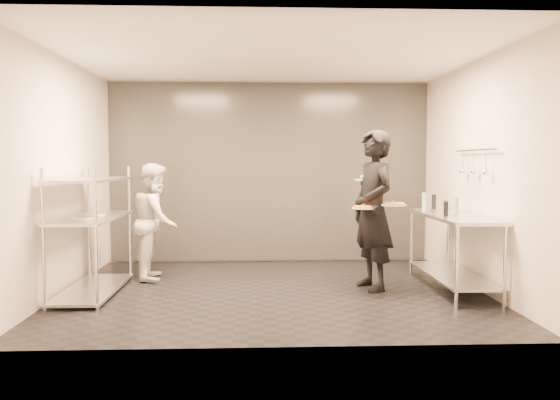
{
  "coord_description": "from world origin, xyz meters",
  "views": [
    {
      "loc": [
        -0.2,
        -6.49,
        1.56
      ],
      "look_at": [
        0.08,
        0.04,
        1.1
      ],
      "focal_mm": 35.0,
      "sensor_mm": 36.0,
      "label": 1
    }
  ],
  "objects_px": {
    "bottle_dark": "(434,202)",
    "prep_counter": "(452,239)",
    "bottle_clear": "(456,205)",
    "waiter": "(373,210)",
    "salad_plate": "(365,178)",
    "pizza_plate_near": "(364,207)",
    "pos_monitor": "(446,208)",
    "pizza_plate_far": "(394,204)",
    "chef": "(156,221)",
    "bottle_green": "(424,201)",
    "pass_rack": "(92,229)"
  },
  "relations": [
    {
      "from": "pos_monitor",
      "to": "bottle_dark",
      "type": "relative_size",
      "value": 1.22
    },
    {
      "from": "prep_counter",
      "to": "chef",
      "type": "relative_size",
      "value": 1.17
    },
    {
      "from": "pizza_plate_near",
      "to": "bottle_green",
      "type": "height_order",
      "value": "bottle_green"
    },
    {
      "from": "chef",
      "to": "pos_monitor",
      "type": "relative_size",
      "value": 6.43
    },
    {
      "from": "bottle_dark",
      "to": "prep_counter",
      "type": "bearing_deg",
      "value": -91.81
    },
    {
      "from": "pizza_plate_near",
      "to": "pos_monitor",
      "type": "xyz_separation_m",
      "value": [
        0.99,
        0.01,
        -0.01
      ]
    },
    {
      "from": "waiter",
      "to": "prep_counter",
      "type": "bearing_deg",
      "value": 69.2
    },
    {
      "from": "pizza_plate_near",
      "to": "salad_plate",
      "type": "height_order",
      "value": "salad_plate"
    },
    {
      "from": "pizza_plate_far",
      "to": "waiter",
      "type": "bearing_deg",
      "value": 128.42
    },
    {
      "from": "salad_plate",
      "to": "pizza_plate_near",
      "type": "bearing_deg",
      "value": -102.07
    },
    {
      "from": "prep_counter",
      "to": "bottle_green",
      "type": "bearing_deg",
      "value": 97.5
    },
    {
      "from": "waiter",
      "to": "bottle_green",
      "type": "xyz_separation_m",
      "value": [
        0.86,
        0.73,
        0.06
      ]
    },
    {
      "from": "prep_counter",
      "to": "bottle_clear",
      "type": "height_order",
      "value": "bottle_clear"
    },
    {
      "from": "prep_counter",
      "to": "waiter",
      "type": "distance_m",
      "value": 1.02
    },
    {
      "from": "chef",
      "to": "salad_plate",
      "type": "xyz_separation_m",
      "value": [
        2.73,
        -0.39,
        0.58
      ]
    },
    {
      "from": "pass_rack",
      "to": "pizza_plate_near",
      "type": "xyz_separation_m",
      "value": [
        3.22,
        -0.09,
        0.25
      ]
    },
    {
      "from": "chef",
      "to": "bottle_dark",
      "type": "xyz_separation_m",
      "value": [
        3.76,
        -0.01,
        0.25
      ]
    },
    {
      "from": "pizza_plate_far",
      "to": "pos_monitor",
      "type": "xyz_separation_m",
      "value": [
        0.65,
        0.09,
        -0.06
      ]
    },
    {
      "from": "prep_counter",
      "to": "pizza_plate_near",
      "type": "bearing_deg",
      "value": -175.1
    },
    {
      "from": "bottle_dark",
      "to": "pizza_plate_near",
      "type": "bearing_deg",
      "value": -141.76
    },
    {
      "from": "pizza_plate_near",
      "to": "bottle_green",
      "type": "bearing_deg",
      "value": 41.68
    },
    {
      "from": "pizza_plate_near",
      "to": "waiter",
      "type": "bearing_deg",
      "value": 48.36
    },
    {
      "from": "bottle_dark",
      "to": "chef",
      "type": "bearing_deg",
      "value": 179.91
    },
    {
      "from": "bottle_clear",
      "to": "bottle_green",
      "type": "bearing_deg",
      "value": 112.65
    },
    {
      "from": "salad_plate",
      "to": "bottle_clear",
      "type": "height_order",
      "value": "salad_plate"
    },
    {
      "from": "prep_counter",
      "to": "bottle_clear",
      "type": "relative_size",
      "value": 8.98
    },
    {
      "from": "pizza_plate_near",
      "to": "pizza_plate_far",
      "type": "bearing_deg",
      "value": -12.56
    },
    {
      "from": "waiter",
      "to": "pizza_plate_near",
      "type": "relative_size",
      "value": 6.77
    },
    {
      "from": "salad_plate",
      "to": "bottle_dark",
      "type": "relative_size",
      "value": 1.35
    },
    {
      "from": "bottle_green",
      "to": "pos_monitor",
      "type": "bearing_deg",
      "value": -90.95
    },
    {
      "from": "prep_counter",
      "to": "pos_monitor",
      "type": "relative_size",
      "value": 7.52
    },
    {
      "from": "bottle_clear",
      "to": "pass_rack",
      "type": "bearing_deg",
      "value": -176.84
    },
    {
      "from": "salad_plate",
      "to": "bottle_dark",
      "type": "height_order",
      "value": "salad_plate"
    },
    {
      "from": "prep_counter",
      "to": "pizza_plate_near",
      "type": "height_order",
      "value": "pizza_plate_near"
    },
    {
      "from": "chef",
      "to": "pizza_plate_near",
      "type": "xyz_separation_m",
      "value": [
        2.62,
        -0.9,
        0.25
      ]
    },
    {
      "from": "pizza_plate_far",
      "to": "salad_plate",
      "type": "xyz_separation_m",
      "value": [
        -0.23,
        0.59,
        0.29
      ]
    },
    {
      "from": "pass_rack",
      "to": "pizza_plate_near",
      "type": "bearing_deg",
      "value": -1.65
    },
    {
      "from": "waiter",
      "to": "salad_plate",
      "type": "distance_m",
      "value": 0.51
    },
    {
      "from": "waiter",
      "to": "chef",
      "type": "relative_size",
      "value": 1.26
    },
    {
      "from": "pizza_plate_far",
      "to": "bottle_green",
      "type": "distance_m",
      "value": 1.18
    },
    {
      "from": "bottle_green",
      "to": "pizza_plate_near",
      "type": "bearing_deg",
      "value": -138.32
    },
    {
      "from": "chef",
      "to": "pizza_plate_near",
      "type": "relative_size",
      "value": 5.36
    },
    {
      "from": "pass_rack",
      "to": "chef",
      "type": "bearing_deg",
      "value": 53.43
    },
    {
      "from": "salad_plate",
      "to": "bottle_clear",
      "type": "distance_m",
      "value": 1.19
    },
    {
      "from": "waiter",
      "to": "pos_monitor",
      "type": "bearing_deg",
      "value": 63.08
    },
    {
      "from": "pos_monitor",
      "to": "chef",
      "type": "bearing_deg",
      "value": -176.46
    },
    {
      "from": "prep_counter",
      "to": "bottle_dark",
      "type": "distance_m",
      "value": 0.89
    },
    {
      "from": "chef",
      "to": "bottle_dark",
      "type": "relative_size",
      "value": 7.82
    },
    {
      "from": "pizza_plate_far",
      "to": "salad_plate",
      "type": "bearing_deg",
      "value": 111.46
    },
    {
      "from": "waiter",
      "to": "pizza_plate_far",
      "type": "xyz_separation_m",
      "value": [
        0.19,
        -0.24,
        0.09
      ]
    }
  ]
}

